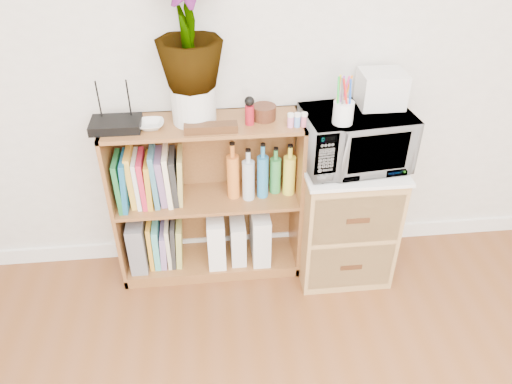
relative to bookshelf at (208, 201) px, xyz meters
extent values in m
cube|color=white|center=(0.35, 0.14, -0.42)|extent=(4.00, 0.02, 0.10)
cube|color=brown|center=(0.00, 0.00, 0.00)|extent=(1.00, 0.30, 0.95)
cube|color=#9E7542|center=(0.75, -0.08, -0.12)|extent=(0.50, 0.45, 0.70)
imported|color=white|center=(0.75, -0.08, 0.39)|extent=(0.55, 0.40, 0.29)
cylinder|color=white|center=(0.65, -0.18, 0.58)|extent=(0.10, 0.10, 0.11)
cube|color=silver|center=(0.88, -0.01, 0.62)|extent=(0.22, 0.18, 0.17)
cube|color=black|center=(-0.41, -0.02, 0.50)|extent=(0.24, 0.16, 0.04)
imported|color=silver|center=(-0.25, -0.03, 0.49)|extent=(0.13, 0.13, 0.03)
cylinder|color=silver|center=(-0.04, 0.02, 0.57)|extent=(0.21, 0.21, 0.18)
imported|color=#327A31|center=(-0.04, 0.02, 0.93)|extent=(0.31, 0.31, 0.56)
cube|color=#3D2310|center=(0.04, -0.10, 0.50)|extent=(0.25, 0.06, 0.04)
cylinder|color=maroon|center=(0.23, -0.04, 0.52)|extent=(0.04, 0.04, 0.10)
cylinder|color=#3C1C10|center=(0.30, 0.01, 0.51)|extent=(0.12, 0.12, 0.07)
cube|color=pink|center=(0.45, -0.09, 0.50)|extent=(0.10, 0.04, 0.05)
cube|color=slate|center=(-0.41, 0.00, -0.25)|extent=(0.09, 0.25, 0.31)
cube|color=white|center=(0.03, -0.01, -0.25)|extent=(0.10, 0.25, 0.31)
cube|color=silver|center=(0.15, -0.01, -0.27)|extent=(0.08, 0.21, 0.26)
cube|color=silver|center=(0.28, -0.01, -0.25)|extent=(0.10, 0.25, 0.32)
cube|color=#1B6630|center=(-0.45, 0.00, 0.17)|extent=(0.03, 0.20, 0.29)
cube|color=#165A85|center=(-0.42, 0.00, 0.17)|extent=(0.04, 0.20, 0.29)
cube|color=gold|center=(-0.39, 0.00, 0.18)|extent=(0.04, 0.20, 0.30)
cube|color=silver|center=(-0.36, 0.00, 0.16)|extent=(0.03, 0.20, 0.27)
cube|color=#C92240|center=(-0.33, 0.00, 0.16)|extent=(0.03, 0.20, 0.28)
cube|color=gold|center=(-0.30, 0.00, 0.16)|extent=(0.03, 0.20, 0.26)
cube|color=teal|center=(-0.27, 0.00, 0.18)|extent=(0.03, 0.20, 0.31)
cube|color=slate|center=(-0.23, 0.00, 0.16)|extent=(0.05, 0.20, 0.27)
cube|color=#FFEDC6|center=(-0.20, 0.00, 0.17)|extent=(0.03, 0.20, 0.30)
cube|color=black|center=(-0.17, 0.00, 0.16)|extent=(0.04, 0.20, 0.27)
cube|color=tan|center=(-0.14, 0.00, 0.16)|extent=(0.04, 0.20, 0.28)
cylinder|color=orange|center=(0.14, 0.00, 0.18)|extent=(0.07, 0.07, 0.32)
cylinder|color=silver|center=(0.22, 0.00, 0.17)|extent=(0.07, 0.07, 0.29)
cylinder|color=#287FBD|center=(0.30, 0.00, 0.18)|extent=(0.06, 0.06, 0.31)
cylinder|color=green|center=(0.37, 0.00, 0.16)|extent=(0.06, 0.06, 0.26)
cylinder|color=yellow|center=(0.44, 0.00, 0.17)|extent=(0.07, 0.07, 0.29)
cube|color=gold|center=(-0.34, 0.00, -0.26)|extent=(0.03, 0.19, 0.29)
cube|color=#49AFA7|center=(-0.31, 0.00, -0.27)|extent=(0.04, 0.19, 0.27)
cube|color=#8B6EA5|center=(-0.27, 0.00, -0.29)|extent=(0.04, 0.19, 0.22)
cube|color=beige|center=(-0.24, 0.00, -0.27)|extent=(0.02, 0.19, 0.27)
cube|color=#272727|center=(-0.21, 0.00, -0.26)|extent=(0.04, 0.19, 0.29)
cube|color=#A7A94E|center=(-0.18, 0.00, -0.27)|extent=(0.05, 0.19, 0.27)
camera|label=1|loc=(0.03, -2.22, 1.60)|focal=35.00mm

